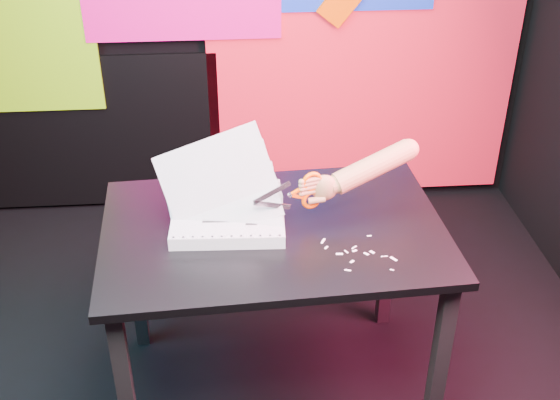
{
  "coord_description": "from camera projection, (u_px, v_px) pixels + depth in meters",
  "views": [
    {
      "loc": [
        -0.04,
        -1.92,
        2.07
      ],
      "look_at": [
        0.11,
        0.04,
        0.87
      ],
      "focal_mm": 45.0,
      "sensor_mm": 36.0,
      "label": 1
    }
  ],
  "objects": [
    {
      "name": "room",
      "position": [
        243.0,
        66.0,
        2.01
      ],
      "size": [
        3.01,
        3.01,
        2.71
      ],
      "color": "black",
      "rests_on": "ground"
    },
    {
      "name": "backdrop",
      "position": [
        248.0,
        36.0,
        3.46
      ],
      "size": [
        2.88,
        0.05,
        2.08
      ],
      "color": "red",
      "rests_on": "ground"
    },
    {
      "name": "work_table",
      "position": [
        274.0,
        250.0,
        2.43
      ],
      "size": [
        1.2,
        0.84,
        0.75
      ],
      "rotation": [
        0.0,
        0.0,
        0.06
      ],
      "color": "#262626",
      "rests_on": "ground"
    },
    {
      "name": "printout_stack",
      "position": [
        227.0,
        218.0,
        2.37
      ],
      "size": [
        0.44,
        0.29,
        0.36
      ],
      "rotation": [
        0.0,
        0.0,
        -0.04
      ],
      "color": "silver",
      "rests_on": "work_table"
    },
    {
      "name": "scissors",
      "position": [
        307.0,
        192.0,
        2.34
      ],
      "size": [
        0.24,
        0.08,
        0.14
      ],
      "rotation": [
        0.0,
        0.0,
        0.31
      ],
      "color": "#ABABB0",
      "rests_on": "printout_stack"
    },
    {
      "name": "hand_forearm",
      "position": [
        365.0,
        170.0,
        2.39
      ],
      "size": [
        0.42,
        0.17,
        0.17
      ],
      "rotation": [
        0.0,
        0.0,
        0.31
      ],
      "color": "#A7784D",
      "rests_on": "work_table"
    },
    {
      "name": "paper_clippings",
      "position": [
        357.0,
        253.0,
        2.25
      ],
      "size": [
        0.23,
        0.2,
        0.0
      ],
      "color": "silver",
      "rests_on": "work_table"
    }
  ]
}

